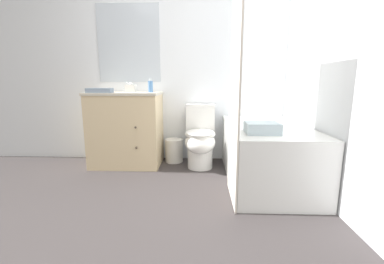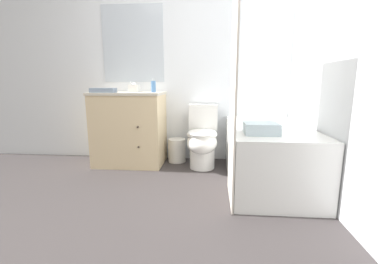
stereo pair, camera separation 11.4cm
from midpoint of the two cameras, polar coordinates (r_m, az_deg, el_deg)
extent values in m
plane|color=#383333|center=(1.96, -1.53, -19.49)|extent=(14.00, 14.00, 0.00)
cube|color=silver|center=(3.32, 1.52, 15.40)|extent=(8.00, 0.05, 2.50)
cube|color=#B2BCC6|center=(3.44, -12.02, 18.61)|extent=(0.77, 0.01, 0.93)
cube|color=silver|center=(2.69, 27.94, 15.21)|extent=(0.05, 2.60, 2.50)
cube|color=beige|center=(3.21, -12.62, 0.50)|extent=(0.81, 0.54, 0.85)
cube|color=beige|center=(3.16, -12.96, 8.36)|extent=(0.83, 0.56, 0.03)
cylinder|color=white|center=(3.16, -12.93, 7.63)|extent=(0.30, 0.30, 0.10)
sphere|color=#382D23|center=(2.88, -10.88, 1.10)|extent=(0.02, 0.02, 0.02)
sphere|color=#382D23|center=(2.93, -10.72, -3.31)|extent=(0.02, 0.02, 0.02)
cylinder|color=silver|center=(3.34, -11.99, 9.13)|extent=(0.04, 0.04, 0.04)
cylinder|color=silver|center=(3.30, -12.24, 10.17)|extent=(0.02, 0.11, 0.09)
cylinder|color=silver|center=(3.36, -12.90, 9.13)|extent=(0.03, 0.03, 0.04)
cylinder|color=silver|center=(3.33, -11.07, 9.19)|extent=(0.03, 0.03, 0.04)
cylinder|color=white|center=(3.04, 3.34, -5.85)|extent=(0.29, 0.29, 0.23)
ellipsoid|color=white|center=(2.93, 3.36, -2.31)|extent=(0.34, 0.45, 0.26)
torus|color=white|center=(2.91, 3.38, -0.49)|extent=(0.35, 0.35, 0.04)
cube|color=white|center=(3.20, 3.55, 3.38)|extent=(0.35, 0.18, 0.31)
ellipsoid|color=white|center=(2.91, 3.38, -0.07)|extent=(0.33, 0.43, 0.02)
cube|color=white|center=(2.72, 17.45, -4.62)|extent=(0.75, 1.45, 0.57)
cube|color=#A8ADAE|center=(2.66, 17.80, 1.20)|extent=(0.63, 1.33, 0.01)
cube|color=silver|center=(2.11, 10.73, 9.04)|extent=(0.02, 0.56, 1.85)
cylinder|color=silver|center=(3.26, -2.37, -4.08)|extent=(0.22, 0.22, 0.29)
cube|color=white|center=(3.17, -11.69, 9.47)|extent=(0.11, 0.12, 0.09)
ellipsoid|color=white|center=(3.17, -11.73, 10.47)|extent=(0.05, 0.03, 0.03)
cylinder|color=#4C7AB2|center=(3.08, -7.49, 9.97)|extent=(0.05, 0.05, 0.13)
cylinder|color=silver|center=(3.08, -7.53, 11.47)|extent=(0.03, 0.03, 0.03)
cube|color=slate|center=(3.09, -18.12, 8.79)|extent=(0.28, 0.13, 0.05)
cube|color=silver|center=(2.22, 16.54, 0.78)|extent=(0.28, 0.24, 0.09)
camera|label=1|loc=(0.06, -88.66, 0.26)|focal=24.00mm
camera|label=2|loc=(0.06, 91.34, -0.26)|focal=24.00mm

